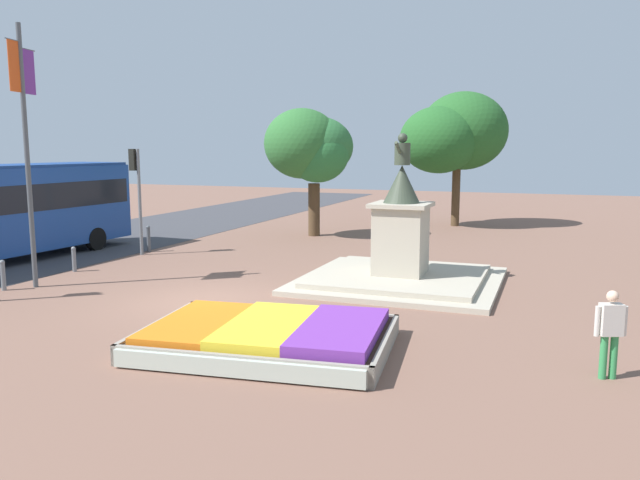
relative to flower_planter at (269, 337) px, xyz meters
The scene contains 11 objects.
ground_plane 4.42m from the flower_planter, 137.59° to the left, with size 88.23×88.23×0.00m, color brown.
flower_planter is the anchor object (origin of this frame).
statue_monument 7.09m from the flower_planter, 81.69° to the left, with size 5.76×5.76×4.44m.
traffic_light_mid_block 12.87m from the flower_planter, 138.10° to the left, with size 0.41×0.29×3.98m.
banner_pole 9.96m from the flower_planter, 162.75° to the left, with size 0.27×1.25×7.42m.
pedestrian_with_handbag 6.32m from the flower_planter, ahead, with size 0.53×0.35×1.58m.
kerb_bollard_mid_a 9.53m from the flower_planter, 167.42° to the left, with size 0.15×0.15×0.88m.
kerb_bollard_mid_b 10.60m from the flower_planter, 152.14° to the left, with size 0.15×0.15×0.83m.
kerb_bollard_north 13.11m from the flower_planter, 136.13° to the left, with size 0.15×0.15×1.04m.
park_tree_far_left 21.77m from the flower_planter, 89.23° to the left, with size 5.23×5.13×6.84m.
park_tree_behind_statue 16.33m from the flower_planter, 108.45° to the left, with size 3.87×3.73×5.75m.
Camera 1 is at (8.49, -13.94, 4.02)m, focal length 35.00 mm.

